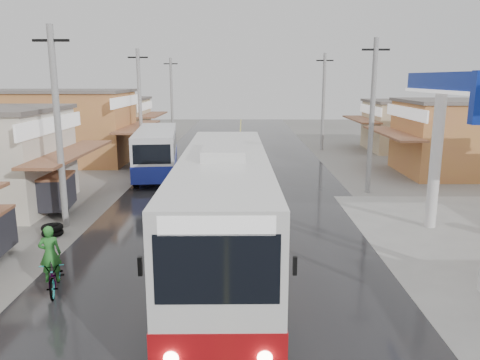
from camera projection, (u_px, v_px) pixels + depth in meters
The scene contains 11 objects.
ground at pixel (229, 352), 10.48m from camera, with size 120.00×120.00×0.00m, color slate.
road at pixel (237, 192), 25.14m from camera, with size 12.00×90.00×0.02m, color black.
centre_line at pixel (237, 192), 25.13m from camera, with size 0.15×90.00×0.01m, color #D8CC4C.
shopfronts_left at pixel (22, 180), 28.15m from camera, with size 11.00×44.00×5.20m, color #C6B788, non-canonical shape.
utility_poles_left at pixel (113, 188), 26.16m from camera, with size 1.60×50.00×8.00m, color gray, non-canonical shape.
utility_poles_right at pixel (367, 192), 25.09m from camera, with size 1.60×36.00×8.00m, color gray, non-canonical shape.
coach_bus at pixel (225, 209), 14.87m from camera, with size 3.05×12.81×3.98m.
second_bus at pixel (157, 151), 29.09m from camera, with size 3.39×8.90×2.88m.
cyclist at pixel (54, 269), 13.33m from camera, with size 1.11×1.98×2.02m.
tricycle_far at pixel (55, 192), 20.97m from camera, with size 1.80×2.33×1.78m.
tyre_stack at pixel (52, 230), 18.20m from camera, with size 0.83×0.83×0.42m.
Camera 1 is at (0.31, -9.42, 6.01)m, focal length 35.00 mm.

